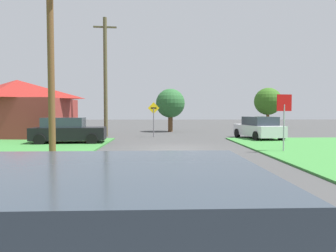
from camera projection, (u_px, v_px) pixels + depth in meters
ground_plane at (175, 149)px, 16.15m from camera, size 120.00×120.00×0.00m
lane_stripe_center at (189, 186)px, 8.17m from camera, size 0.20×14.00×0.01m
stop_sign at (284, 111)px, 14.68m from camera, size 0.79×0.21×2.81m
car_on_crossroad at (258, 128)px, 21.92m from camera, size 2.62×4.80×1.62m
parked_car_near_building at (68, 131)px, 18.73m from camera, size 4.50×2.21×1.62m
utility_pole_near at (51, 56)px, 13.04m from camera, size 1.76×0.61×8.50m
utility_pole_mid at (105, 76)px, 24.07m from camera, size 1.80×0.30×9.35m
direction_sign at (154, 115)px, 23.68m from camera, size 0.89×0.20×2.71m
oak_tree_left at (268, 101)px, 38.25m from camera, size 3.40×3.40×4.97m
pine_tree_center at (170, 103)px, 29.99m from camera, size 2.84×2.84×4.23m
barn at (18, 109)px, 23.48m from camera, size 7.94×5.99×4.42m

